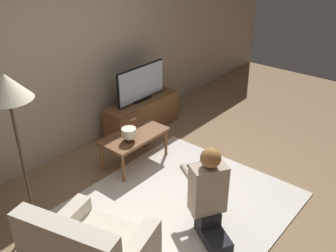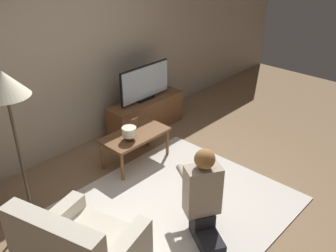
{
  "view_description": "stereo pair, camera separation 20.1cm",
  "coord_description": "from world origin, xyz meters",
  "px_view_note": "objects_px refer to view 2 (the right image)",
  "views": [
    {
      "loc": [
        -2.6,
        -1.97,
        2.73
      ],
      "look_at": [
        0.45,
        0.57,
        0.63
      ],
      "focal_mm": 40.0,
      "sensor_mm": 36.0,
      "label": 1
    },
    {
      "loc": [
        -2.46,
        -2.12,
        2.73
      ],
      "look_at": [
        0.45,
        0.57,
        0.63
      ],
      "focal_mm": 40.0,
      "sensor_mm": 36.0,
      "label": 2
    }
  ],
  "objects_px": {
    "tv": "(145,83)",
    "floor_lamp": "(6,94)",
    "coffee_table": "(135,137)",
    "table_lamp": "(129,132)",
    "person_kneeling": "(203,194)"
  },
  "relations": [
    {
      "from": "person_kneeling",
      "to": "table_lamp",
      "type": "distance_m",
      "value": 1.4
    },
    {
      "from": "coffee_table",
      "to": "table_lamp",
      "type": "distance_m",
      "value": 0.22
    },
    {
      "from": "floor_lamp",
      "to": "table_lamp",
      "type": "distance_m",
      "value": 1.62
    },
    {
      "from": "coffee_table",
      "to": "floor_lamp",
      "type": "height_order",
      "value": "floor_lamp"
    },
    {
      "from": "tv",
      "to": "floor_lamp",
      "type": "bearing_deg",
      "value": -166.26
    },
    {
      "from": "coffee_table",
      "to": "floor_lamp",
      "type": "bearing_deg",
      "value": 179.35
    },
    {
      "from": "table_lamp",
      "to": "coffee_table",
      "type": "bearing_deg",
      "value": 22.53
    },
    {
      "from": "floor_lamp",
      "to": "person_kneeling",
      "type": "height_order",
      "value": "floor_lamp"
    },
    {
      "from": "person_kneeling",
      "to": "coffee_table",
      "type": "bearing_deg",
      "value": -76.52
    },
    {
      "from": "tv",
      "to": "coffee_table",
      "type": "bearing_deg",
      "value": -142.69
    },
    {
      "from": "tv",
      "to": "person_kneeling",
      "type": "xyz_separation_m",
      "value": [
        -1.17,
        -1.99,
        -0.27
      ]
    },
    {
      "from": "floor_lamp",
      "to": "table_lamp",
      "type": "bearing_deg",
      "value": -3.34
    },
    {
      "from": "coffee_table",
      "to": "person_kneeling",
      "type": "height_order",
      "value": "person_kneeling"
    },
    {
      "from": "coffee_table",
      "to": "table_lamp",
      "type": "bearing_deg",
      "value": -157.47
    },
    {
      "from": "tv",
      "to": "table_lamp",
      "type": "distance_m",
      "value": 1.1
    }
  ]
}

